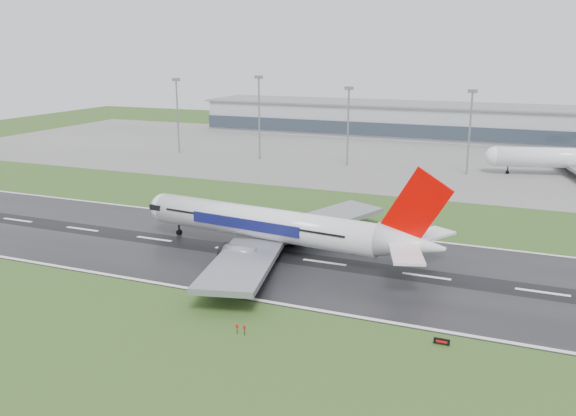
% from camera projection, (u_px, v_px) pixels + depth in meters
% --- Properties ---
extents(ground, '(520.00, 520.00, 0.00)m').
position_uv_depth(ground, '(325.00, 263.00, 119.24)').
color(ground, '#2B4A1B').
rests_on(ground, ground).
extents(runway, '(400.00, 45.00, 0.10)m').
position_uv_depth(runway, '(325.00, 262.00, 119.23)').
color(runway, black).
rests_on(runway, ground).
extents(apron, '(400.00, 130.00, 0.08)m').
position_uv_depth(apron, '(430.00, 159.00, 231.03)').
color(apron, slate).
rests_on(apron, ground).
extents(terminal, '(240.00, 36.00, 15.00)m').
position_uv_depth(terminal, '(453.00, 123.00, 282.79)').
color(terminal, '#9698A1').
rests_on(terminal, ground).
extents(main_airliner, '(73.93, 71.11, 19.85)m').
position_uv_depth(main_airliner, '(281.00, 207.00, 121.91)').
color(main_airliner, silver).
rests_on(main_airliner, runway).
extents(runway_sign, '(2.31, 0.32, 1.04)m').
position_uv_depth(runway_sign, '(442.00, 342.00, 85.94)').
color(runway_sign, black).
rests_on(runway_sign, ground).
extents(floodmast_0, '(0.64, 0.64, 28.72)m').
position_uv_depth(floodmast_0, '(178.00, 118.00, 240.40)').
color(floodmast_0, gray).
rests_on(floodmast_0, ground).
extents(floodmast_1, '(0.64, 0.64, 30.27)m').
position_uv_depth(floodmast_1, '(259.00, 120.00, 227.04)').
color(floodmast_1, gray).
rests_on(floodmast_1, ground).
extents(floodmast_2, '(0.64, 0.64, 27.06)m').
position_uv_depth(floodmast_2, '(348.00, 128.00, 214.66)').
color(floodmast_2, gray).
rests_on(floodmast_2, ground).
extents(floodmast_3, '(0.64, 0.64, 27.10)m').
position_uv_depth(floodmast_3, '(469.00, 135.00, 199.30)').
color(floodmast_3, gray).
rests_on(floodmast_3, ground).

